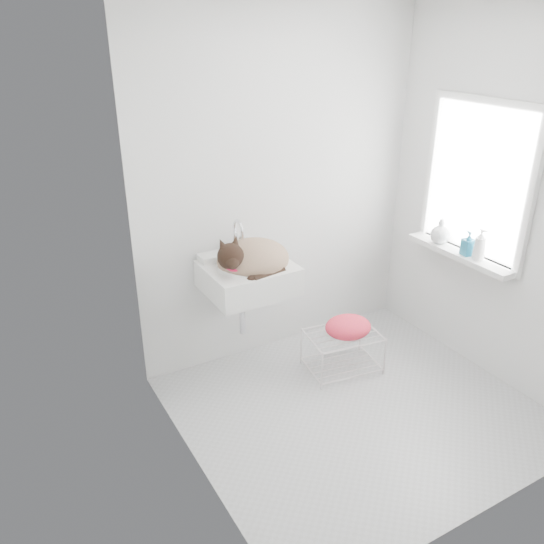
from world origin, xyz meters
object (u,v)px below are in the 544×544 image
bottle_b (467,255)px  cat (250,260)px  sink (248,265)px  bottle_a (477,259)px  bottle_c (439,243)px  wire_rack (342,351)px

bottle_b → cat: bearing=157.1°
sink → cat: bearing=-60.8°
bottle_b → sink: bearing=156.6°
bottle_a → cat: bearing=153.9°
sink → bottle_c: size_ratio=3.20×
bottle_a → bottle_b: (0.00, 0.10, 0.00)m
bottle_a → bottle_c: (0.00, 0.36, 0.00)m
sink → wire_rack: sink is taller
wire_rack → bottle_a: bottle_a is taller
bottle_a → bottle_b: bottle_a is taller
bottle_a → bottle_c: 0.36m
bottle_b → bottle_c: bearing=90.0°
bottle_a → bottle_b: size_ratio=1.09×
cat → bottle_a: size_ratio=2.88×
cat → bottle_a: bearing=-19.8°
wire_rack → bottle_b: size_ratio=2.93×
sink → wire_rack: bearing=-27.5°
sink → cat: cat is taller
bottle_a → wire_rack: bearing=154.2°
wire_rack → bottle_b: bottle_b is taller
sink → bottle_b: sink is taller
wire_rack → bottle_a: size_ratio=2.69×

